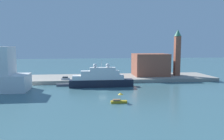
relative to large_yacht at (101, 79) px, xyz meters
name	(u,v)px	position (x,y,z in m)	size (l,w,h in m)	color
ground	(103,91)	(0.18, -8.94, -3.17)	(400.00, 400.00, 0.00)	#3D6670
quay_dock	(98,78)	(0.18, 17.98, -2.40)	(110.00, 21.84, 1.55)	gray
large_yacht	(101,79)	(0.00, 0.00, 0.00)	(25.32, 3.82, 10.41)	black
small_motorboat	(119,100)	(3.55, -25.65, -2.24)	(4.66, 1.60, 3.04)	#B7991E
work_barge	(64,85)	(-14.76, 3.26, -2.70)	(5.99, 1.49, 0.95)	#595966
harbor_building	(150,65)	(26.14, 19.85, 3.77)	(16.48, 13.51, 10.79)	#93513D
bell_tower	(177,51)	(39.06, 17.72, 10.58)	(3.40, 3.40, 22.64)	#93513D
parked_car	(66,78)	(-14.64, 10.31, -1.05)	(3.86, 1.87, 1.34)	silver
person_figure	(79,77)	(-8.67, 10.91, -0.84)	(0.36, 0.36, 1.69)	#4C4C4C
mooring_bollard	(112,79)	(5.40, 8.10, -1.29)	(0.36, 0.36, 0.67)	black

